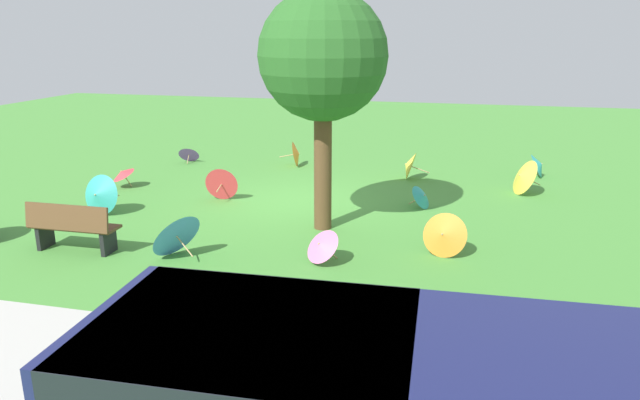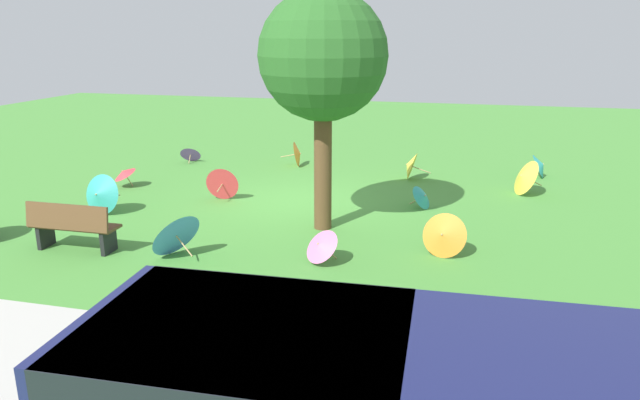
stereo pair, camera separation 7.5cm
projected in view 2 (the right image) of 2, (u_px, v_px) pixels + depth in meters
ground at (299, 203)px, 13.38m from camera, size 40.00×40.00×0.00m
park_bench at (73, 226)px, 10.37m from camera, size 1.60×0.49×0.90m
shade_tree at (323, 58)px, 10.80m from camera, size 2.42×2.42×4.55m
parasol_teal_0 at (99, 194)px, 12.45m from camera, size 0.92×0.89×0.88m
parasol_purple_1 at (191, 153)px, 17.45m from camera, size 0.69×0.60×0.54m
parasol_orange_0 at (443, 235)px, 10.13m from camera, size 0.88×0.89×0.79m
parasol_yellow_1 at (524, 177)px, 13.98m from camera, size 0.84×1.01×0.86m
parasol_red_0 at (223, 183)px, 13.60m from camera, size 0.80×0.66×0.78m
parasol_yellow_2 at (409, 165)px, 15.42m from camera, size 0.76×0.75×0.75m
parasol_blue_1 at (174, 233)px, 10.12m from camera, size 0.97×1.10×0.86m
parasol_orange_1 at (298, 154)px, 16.90m from camera, size 0.70×0.75×0.73m
parasol_teal_1 at (541, 165)px, 15.60m from camera, size 0.70×0.72×0.67m
parasol_pink_1 at (320, 245)px, 9.83m from camera, size 0.81×0.79×0.60m
parasol_red_1 at (124, 173)px, 14.64m from camera, size 0.81×0.81×0.56m
parasol_teal_2 at (423, 197)px, 12.93m from camera, size 0.59×0.68×0.53m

